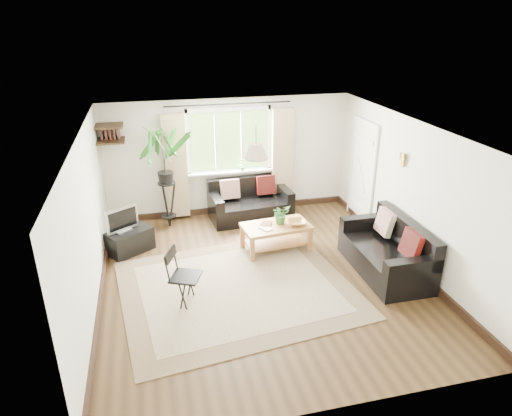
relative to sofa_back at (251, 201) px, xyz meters
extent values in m
plane|color=#2F1F0F|center=(-0.34, -2.28, -0.38)|extent=(5.50, 5.50, 0.00)
plane|color=white|center=(-0.34, -2.28, 2.02)|extent=(5.50, 5.50, 0.00)
cube|color=silver|center=(-0.34, 0.47, 0.82)|extent=(5.00, 0.02, 2.40)
cube|color=silver|center=(-0.34, -5.03, 0.82)|extent=(5.00, 0.02, 2.40)
cube|color=silver|center=(-2.84, -2.28, 0.82)|extent=(0.02, 5.50, 2.40)
cube|color=silver|center=(2.16, -2.28, 0.82)|extent=(0.02, 5.50, 2.40)
cube|color=beige|center=(-0.80, -2.51, -0.37)|extent=(3.76, 3.33, 0.02)
cube|color=silver|center=(2.13, -0.58, 0.62)|extent=(0.06, 0.96, 2.06)
imported|color=#306629|center=(0.24, -1.36, 0.27)|extent=(0.38, 0.36, 0.35)
imported|color=#A27637|center=(0.49, -1.49, 0.14)|extent=(0.36, 0.36, 0.08)
imported|color=white|center=(-0.15, -1.56, 0.11)|extent=(0.25, 0.28, 0.02)
imported|color=brown|center=(-0.11, -1.32, 0.11)|extent=(0.27, 0.30, 0.02)
cube|color=black|center=(-2.40, -0.88, -0.18)|extent=(0.88, 0.78, 0.41)
imported|color=#2D6023|center=(-0.09, 0.35, 0.68)|extent=(0.14, 0.10, 0.27)
camera|label=1|loc=(-1.91, -8.39, 3.54)|focal=32.00mm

